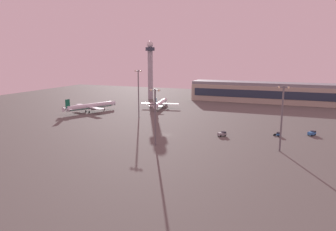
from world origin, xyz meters
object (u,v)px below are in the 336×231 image
baggage_tractor (312,133)px  apron_light_central (155,113)px  apron_light_east (138,91)px  airplane_mid_apron (160,103)px  maintenance_van (222,134)px  pushback_tug (278,134)px  airplane_near_gate (90,106)px  control_tower (150,66)px  apron_light_west (282,115)px

baggage_tractor → apron_light_central: (-64.14, -43.56, 12.93)m
baggage_tractor → apron_light_central: 78.60m
apron_light_east → apron_light_central: bearing=-56.8°
airplane_mid_apron → maintenance_van: bearing=-58.4°
pushback_tug → airplane_near_gate: bearing=-85.1°
pushback_tug → apron_light_east: apron_light_east is taller
maintenance_van → baggage_tractor: (40.42, 17.70, 0.00)m
pushback_tug → baggage_tractor: 16.99m
maintenance_van → apron_light_central: apron_light_central is taller
baggage_tractor → airplane_mid_apron: bearing=-169.3°
pushback_tug → apron_light_east: (-84.27, 18.09, 15.56)m
apron_light_central → apron_light_east: bearing=123.2°
airplane_mid_apron → apron_light_central: size_ratio=1.44×
pushback_tug → apron_light_east: 87.58m
airplane_mid_apron → airplane_near_gate: bearing=-149.7°
control_tower → apron_light_central: control_tower is taller
apron_light_east → apron_light_central: 64.63m
maintenance_van → apron_light_central: size_ratio=0.18×
control_tower → apron_light_east: control_tower is taller
apron_light_west → pushback_tug: bearing=94.3°
control_tower → apron_light_central: (63.94, -133.75, -14.46)m
airplane_near_gate → baggage_tractor: bearing=17.3°
airplane_near_gate → apron_light_central: bearing=-14.5°
control_tower → airplane_near_gate: (-11.07, -75.45, -24.68)m
pushback_tug → airplane_mid_apron: bearing=-108.0°
control_tower → maintenance_van: size_ratio=11.38×
airplane_near_gate → apron_light_west: size_ratio=1.43×
apron_light_east → airplane_near_gate: bearing=173.9°
airplane_near_gate → apron_light_central: apron_light_central is taller
maintenance_van → apron_light_central: (-23.72, -25.86, 12.93)m
baggage_tractor → apron_light_east: (-99.47, 10.50, 15.45)m
airplane_near_gate → airplane_mid_apron: 50.90m
apron_light_west → apron_light_central: (-50.85, -10.46, -1.08)m
airplane_near_gate → apron_light_east: (39.68, -4.24, 12.73)m
baggage_tractor → apron_light_west: size_ratio=0.17×
control_tower → apron_light_west: bearing=-47.0°
apron_light_west → apron_light_east: (-86.18, 43.60, 1.43)m
apron_light_central → airplane_mid_apron: bearing=111.8°
airplane_mid_apron → apron_light_east: (1.36, -37.74, 13.18)m
apron_light_east → apron_light_central: (35.33, -54.06, -2.51)m
control_tower → airplane_mid_apron: bearing=-57.0°
control_tower → airplane_near_gate: control_tower is taller
airplane_near_gate → apron_light_west: (125.85, -47.85, 11.30)m
airplane_near_gate → apron_light_central: size_ratio=1.55×
apron_light_central → apron_light_west: bearing=11.6°
control_tower → baggage_tractor: bearing=-35.2°
maintenance_van → baggage_tractor: same height
control_tower → apron_light_east: bearing=-70.3°
apron_light_east → control_tower: bearing=109.7°
airplane_near_gate → airplane_mid_apron: size_ratio=1.08×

